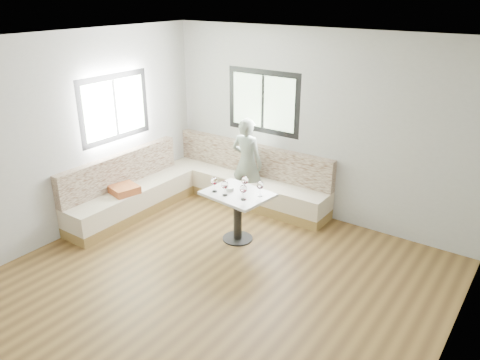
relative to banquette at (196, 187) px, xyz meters
The scene contains 10 objects.
room 2.42m from the banquette, 45.77° to the right, with size 5.01×5.01×2.81m.
banquette is the anchor object (origin of this frame).
table 1.28m from the banquette, 22.99° to the right, with size 0.94×0.77×0.72m.
person 0.91m from the banquette, 40.47° to the left, with size 0.53×0.35×1.46m, color slate.
olive_ramekin 1.21m from the banquette, 25.27° to the right, with size 0.11×0.11×0.05m.
wine_glass_a 1.21m from the banquette, 36.03° to the right, with size 0.09×0.09×0.21m.
wine_glass_b 1.37m from the banquette, 31.56° to the right, with size 0.09×0.09×0.21m.
wine_glass_c 1.59m from the banquette, 24.96° to the right, with size 0.09×0.09×0.21m.
wine_glass_d 1.37m from the banquette, 17.45° to the right, with size 0.09×0.09×0.21m.
wine_glass_e 1.61m from the banquette, 15.20° to the right, with size 0.09×0.09×0.21m.
Camera 1 is at (2.95, -3.58, 3.30)m, focal length 35.00 mm.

